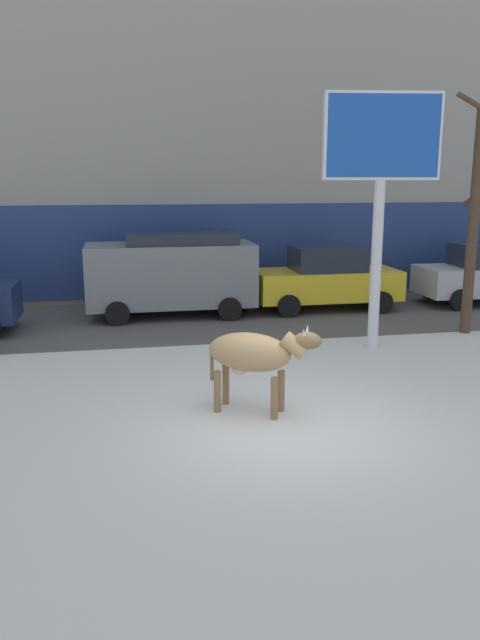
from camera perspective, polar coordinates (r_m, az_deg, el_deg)
The scene contains 10 objects.
ground_plane at distance 10.04m, azimuth 4.29°, elevation -9.41°, with size 120.00×120.00×0.00m, color silver.
road_strip at distance 17.40m, azimuth -2.51°, elevation 0.22°, with size 60.00×5.60×0.01m, color #514F4C.
building_facade at distance 22.66m, azimuth -4.92°, elevation 19.58°, with size 44.00×6.10×13.00m.
cow_tan at distance 10.20m, azimuth 1.24°, elevation -3.12°, with size 1.84×1.33×1.54m.
billboard at distance 14.14m, azimuth 12.75°, elevation 14.62°, with size 2.52×0.55×5.56m.
car_grey_van at distance 17.56m, azimuth -6.23°, elevation 4.38°, with size 4.61×2.13×2.32m.
car_yellow_sedan at distance 18.56m, azimuth 7.85°, elevation 3.74°, with size 4.21×1.99×1.84m.
pedestrian_near_billboard at distance 19.95m, azimuth -7.46°, elevation 4.30°, with size 0.36×0.24×1.73m.
pedestrian_by_cars at distance 19.94m, azimuth -7.74°, elevation 4.29°, with size 0.36×0.24×1.73m.
bare_tree_left_lot at distance 16.31m, azimuth 20.56°, elevation 8.95°, with size 1.48×1.49×5.69m.
Camera 1 is at (-2.51, -8.95, 3.79)m, focal length 35.21 mm.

